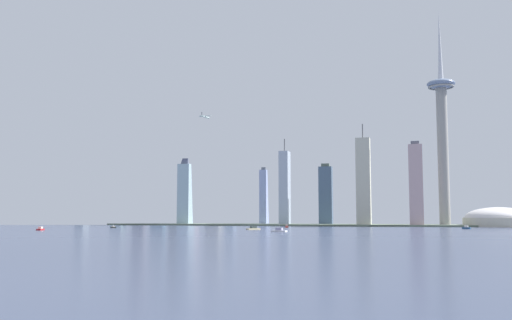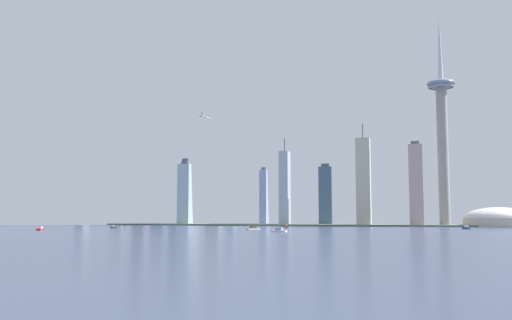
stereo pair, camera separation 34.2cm
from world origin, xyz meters
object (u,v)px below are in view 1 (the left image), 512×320
Objects in this scene: stadium_dome at (498,219)px; skyscraper_13 at (326,195)px; skyscraper_0 at (118,211)px; skyscraper_10 at (231,205)px; skyscraper_11 at (158,203)px; skyscraper_2 at (175,184)px; skyscraper_4 at (214,199)px; skyscraper_9 at (189,190)px; skyscraper_12 at (82,201)px; skyscraper_1 at (265,197)px; boat_0 at (287,226)px; skyscraper_7 at (140,179)px; boat_5 at (40,229)px; airplane at (205,117)px; boat_2 at (253,228)px; boat_3 at (113,227)px; boat_4 at (466,228)px; skyscraper_5 at (186,194)px; skyscraper_6 at (416,185)px; skyscraper_8 at (363,182)px; observation_tower at (442,124)px; skyscraper_3 at (285,188)px; boat_1 at (279,230)px.

skyscraper_13 is at bearing 176.11° from stadium_dome.
skyscraper_0 is 369.88m from skyscraper_13.
skyscraper_11 reaches higher than skyscraper_10.
skyscraper_4 is (60.71, 43.45, -27.33)m from skyscraper_2.
skyscraper_12 is at bearing -175.70° from skyscraper_9.
skyscraper_1 is 6.24× the size of boat_0.
skyscraper_12 is (-112.37, -16.05, -41.18)m from skyscraper_7.
boat_5 is 337.67m from airplane.
skyscraper_2 is 10.34× the size of boat_5.
skyscraper_2 is at bearing 174.21° from stadium_dome.
skyscraper_13 is 292.56m from boat_2.
skyscraper_9 is 8.99× the size of boat_3.
boat_2 is (-307.12, -267.33, -9.83)m from stadium_dome.
stadium_dome is 627.97m from skyscraper_7.
boat_2 is at bearing -130.77° from boat_4.
boat_0 reaches higher than boat_5.
skyscraper_7 is 103.57m from skyscraper_9.
skyscraper_5 reaches higher than boat_2.
boat_3 is (-10.08, -226.26, -54.06)m from skyscraper_5.
skyscraper_4 is (-496.24, 99.94, 37.36)m from stadium_dome.
skyscraper_8 is at bearing -179.07° from skyscraper_6.
skyscraper_4 is at bearing 139.98° from skyscraper_10.
observation_tower reaches higher than skyscraper_0.
skyscraper_3 is at bearing 5.37° from skyscraper_0.
skyscraper_12 is at bearing -171.87° from skyscraper_7.
skyscraper_1 is 264.46m from skyscraper_6.
skyscraper_2 reaches higher than boat_0.
skyscraper_0 is at bearing -137.70° from skyscraper_4.
skyscraper_12 reaches higher than skyscraper_1.
skyscraper_10 is (184.71, 81.83, 10.91)m from skyscraper_0.
boat_3 is 238.87m from airplane.
skyscraper_11 is at bearing 23.79° from skyscraper_12.
skyscraper_4 is (-120.22, 64.81, -0.31)m from skyscraper_1.
skyscraper_5 reaches higher than stadium_dome.
skyscraper_0 reaches higher than boat_2.
boat_5 is (91.60, -336.03, -23.82)m from skyscraper_0.
stadium_dome is 563.54m from skyscraper_2.
skyscraper_2 is 208.99m from airplane.
airplane is (-385.17, 69.16, 173.48)m from boat_4.
observation_tower is 19.62× the size of boat_1.
skyscraper_5 is at bearing 134.37° from boat_3.
skyscraper_2 is 367.59m from skyscraper_8.
skyscraper_3 is 69.97m from skyscraper_13.
skyscraper_13 reaches higher than boat_0.
skyscraper_8 reaches higher than boat_2.
boat_4 is (390.43, -214.62, -34.58)m from skyscraper_10.
skyscraper_9 is at bearing 178.60° from skyscraper_1.
skyscraper_1 is 138.90m from skyscraper_5.
skyscraper_7 is at bearing 176.70° from skyscraper_13.
boat_0 is 231.24m from airplane.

